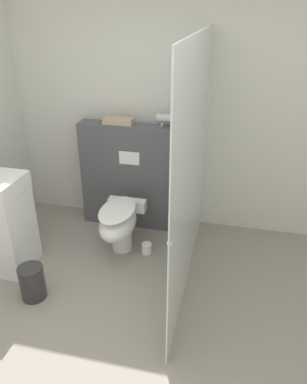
# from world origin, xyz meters

# --- Properties ---
(ground_plane) EXTENTS (12.00, 12.00, 0.00)m
(ground_plane) POSITION_xyz_m (0.00, 0.00, 0.00)
(ground_plane) COLOR gray
(wall_back) EXTENTS (8.00, 0.06, 2.50)m
(wall_back) POSITION_xyz_m (0.00, 2.11, 1.25)
(wall_back) COLOR silver
(wall_back) RESTS_ON ground_plane
(partition_panel) EXTENTS (1.14, 0.22, 1.17)m
(partition_panel) POSITION_xyz_m (-0.31, 1.90, 0.59)
(partition_panel) COLOR #4C4C51
(partition_panel) RESTS_ON ground_plane
(shower_glass) EXTENTS (0.04, 2.00, 2.13)m
(shower_glass) POSITION_xyz_m (0.44, 1.09, 1.06)
(shower_glass) COLOR silver
(shower_glass) RESTS_ON ground_plane
(toilet) EXTENTS (0.40, 0.66, 0.53)m
(toilet) POSITION_xyz_m (-0.28, 1.31, 0.35)
(toilet) COLOR white
(toilet) RESTS_ON ground_plane
(hair_drier) EXTENTS (0.20, 0.08, 0.13)m
(hair_drier) POSITION_xyz_m (0.06, 1.92, 1.26)
(hair_drier) COLOR #B7B7BC
(hair_drier) RESTS_ON partition_panel
(folded_towel) EXTENTS (0.31, 0.14, 0.06)m
(folded_towel) POSITION_xyz_m (-0.44, 1.90, 1.20)
(folded_towel) COLOR tan
(folded_towel) RESTS_ON partition_panel
(spare_toilet_roll) EXTENTS (0.10, 0.10, 0.11)m
(spare_toilet_roll) POSITION_xyz_m (-0.01, 1.36, 0.05)
(spare_toilet_roll) COLOR white
(spare_toilet_roll) RESTS_ON ground_plane
(waste_bin) EXTENTS (0.22, 0.22, 0.31)m
(waste_bin) POSITION_xyz_m (-0.81, 0.51, 0.16)
(waste_bin) COLOR #2D2D2D
(waste_bin) RESTS_ON ground_plane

